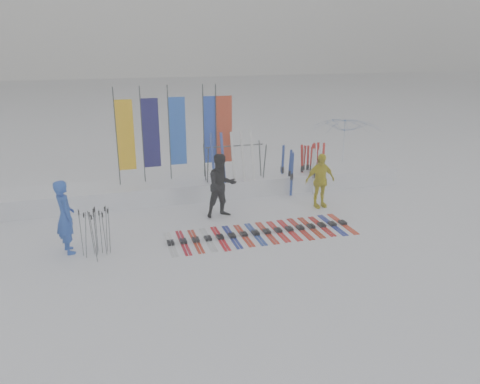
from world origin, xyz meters
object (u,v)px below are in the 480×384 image
object	(u,v)px
person_black	(222,186)
ski_rack	(235,157)
person_blue	(65,217)
ski_row	(261,232)
person_yellow	(320,181)
tent_canopy	(345,148)

from	to	relation	value
person_black	ski_rack	bearing A→B (deg)	53.80
person_blue	ski_rack	xyz separation A→B (m)	(5.34, 3.16, 0.42)
person_black	ski_row	world-z (taller)	person_black
person_blue	person_yellow	size ratio (longest dim) A/B	1.08
person_blue	tent_canopy	bearing A→B (deg)	-85.26
person_black	tent_canopy	distance (m)	6.36
person_yellow	tent_canopy	size ratio (longest dim) A/B	0.66
ski_row	person_blue	bearing A→B (deg)	176.65
person_blue	ski_rack	world-z (taller)	person_blue
person_yellow	ski_rack	distance (m)	3.02
person_blue	ski_row	xyz separation A→B (m)	(5.12, -0.30, -0.93)
ski_row	tent_canopy	bearing A→B (deg)	41.85
tent_canopy	ski_rack	world-z (taller)	tent_canopy
person_blue	person_yellow	world-z (taller)	person_blue
person_blue	tent_canopy	world-z (taller)	tent_canopy
person_black	ski_rack	xyz separation A→B (m)	(0.94, 1.81, 0.40)
person_blue	person_yellow	bearing A→B (deg)	-98.08
person_yellow	ski_rack	size ratio (longest dim) A/B	0.87
tent_canopy	ski_row	bearing A→B (deg)	-138.15
ski_row	person_yellow	bearing A→B (deg)	32.08
ski_rack	person_blue	bearing A→B (deg)	-149.39
person_black	ski_row	size ratio (longest dim) A/B	0.37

